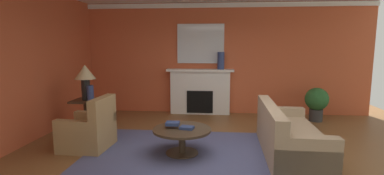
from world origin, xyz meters
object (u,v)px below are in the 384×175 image
Objects in this scene: mantel_mirror at (201,44)px; armchair_near_window at (89,132)px; table_lamp at (85,75)px; potted_plant at (317,101)px; vase_on_side_table at (90,93)px; side_table at (87,113)px; vase_mantel_right at (221,61)px; fireplace at (200,93)px; sofa at (288,137)px; coffee_table at (182,135)px.

mantel_mirror is 3.85m from armchair_near_window.
table_lamp is 5.46m from potted_plant.
vase_on_side_table is at bearing -135.80° from mantel_mirror.
mantel_mirror is 3.83× the size of vase_on_side_table.
armchair_near_window is at bearing -153.59° from potted_plant.
side_table is at bearing -165.42° from potted_plant.
armchair_near_window is 3.86m from vase_mantel_right.
fireplace is 3.31m from sofa.
vase_mantel_right is 2.59m from potted_plant.
mantel_mirror is 2.75× the size of vase_mantel_right.
armchair_near_window is at bearing -122.55° from fireplace.
coffee_table is 2.35m from vase_on_side_table.
vase_mantel_right is (0.55, -0.17, -0.45)m from mantel_mirror.
side_table is 0.82m from table_lamp.
mantel_mirror reaches higher than table_lamp.
vase_on_side_table is at bearing 111.78° from armchair_near_window.
table_lamp reaches higher than sofa.
potted_plant is (3.02, 2.48, 0.16)m from coffee_table.
table_lamp is 0.41m from vase_on_side_table.
potted_plant reaches higher than coffee_table.
fireplace reaches higher than sofa.
side_table is at bearing -147.59° from vase_mantel_right.
sofa is at bearing 0.42° from armchair_near_window.
table_lamp reaches higher than coffee_table.
potted_plant is (1.22, 2.32, 0.19)m from sofa.
side_table is 1.53× the size of vase_mantel_right.
armchair_near_window is 1.27× the size of table_lamp.
vase_mantel_right is at bearing 77.19° from coffee_table.
vase_mantel_right reaches higher than potted_plant.
fireplace is at bearing 57.45° from armchair_near_window.
potted_plant is at bearing -11.18° from vase_mantel_right.
armchair_near_window is at bearing -121.49° from mantel_mirror.
fireplace reaches higher than armchair_near_window.
mantel_mirror is 3.76m from sofa.
vase_on_side_table reaches higher than armchair_near_window.
side_table is 2.13× the size of vase_on_side_table.
fireplace is at bearing 38.88° from table_lamp.
table_lamp is 2.28× the size of vase_on_side_table.
coffee_table is at bearing -140.69° from potted_plant.
armchair_near_window reaches higher than sofa.
side_table is (-4.01, 0.96, 0.10)m from sofa.
fireplace is 2.40× the size of table_lamp.
coffee_table is 2.63m from table_lamp.
sofa is 2.63m from potted_plant.
vase_mantel_right is at bearing 32.41° from side_table.
vase_on_side_table reaches higher than side_table.
vase_mantel_right is (2.73, 1.95, 0.59)m from vase_on_side_table.
fireplace reaches higher than potted_plant.
vase_on_side_table is (-2.06, 0.99, 0.53)m from coffee_table.
vase_mantel_right is 0.55× the size of potted_plant.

